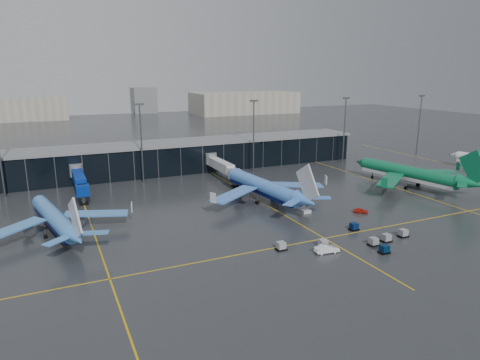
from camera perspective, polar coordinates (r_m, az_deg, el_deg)
name	(u,v)px	position (r m, az deg, el deg)	size (l,w,h in m)	color
ground	(252,223)	(102.06, 1.67, -5.80)	(600.00, 600.00, 0.00)	#282B2D
terminal_pier	(177,156)	(156.76, -8.40, 3.18)	(142.00, 17.00, 10.70)	black
jet_bridges	(79,180)	(132.67, -20.64, 0.03)	(94.00, 27.50, 7.20)	#595B60
flood_masts	(201,137)	(145.59, -5.28, 5.78)	(203.00, 0.50, 25.50)	#595B60
distant_hangars	(163,105)	(368.80, -10.17, 9.86)	(260.00, 71.00, 22.00)	#B2AD99
taxi_lines	(268,206)	(115.35, 3.80, -3.45)	(220.00, 120.00, 0.02)	gold
airliner_arkefly	(53,208)	(102.63, -23.63, -3.46)	(33.51, 38.16, 11.73)	#4186D7
airliner_klm_near	(262,178)	(118.07, 3.01, 0.31)	(37.83, 43.08, 13.24)	#4581E3
airliner_aer_lingus	(408,165)	(143.05, 21.48, 1.89)	(39.40, 44.87, 13.79)	#0C6C41
baggage_carts	(358,240)	(93.75, 15.51, -7.69)	(29.95, 14.23, 1.70)	black
mobile_airstair	(305,209)	(111.07, 8.60, -3.87)	(2.35, 3.30, 3.45)	silver
service_van_red	(361,211)	(113.49, 15.80, -3.94)	(1.46, 3.63, 1.24)	#B81D0E
service_van_white	(327,249)	(87.62, 11.50, -8.97)	(1.74, 5.00, 1.65)	white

